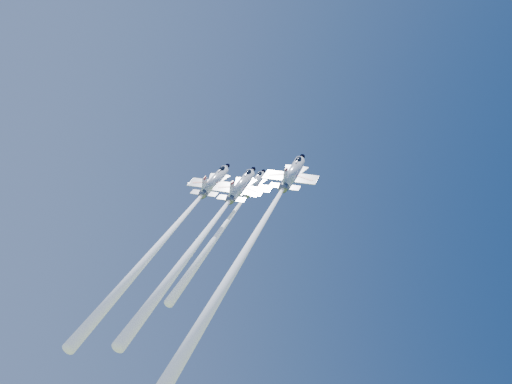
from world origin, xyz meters
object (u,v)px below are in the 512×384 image
jet_right (254,238)px  jet_slot (207,230)px  jet_lead (229,220)px  jet_left (174,228)px

jet_right → jet_slot: jet_right is taller
jet_lead → jet_slot: size_ratio=0.91×
jet_lead → jet_slot: bearing=-87.9°
jet_lead → jet_right: (-3.84, -17.83, -5.69)m
jet_left → jet_slot: jet_left is taller
jet_left → jet_right: 16.61m
jet_lead → jet_right: size_ratio=0.68×
jet_left → jet_lead: bearing=60.5°
jet_right → jet_slot: (-5.66, 6.57, 1.73)m
jet_right → jet_slot: size_ratio=1.34×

